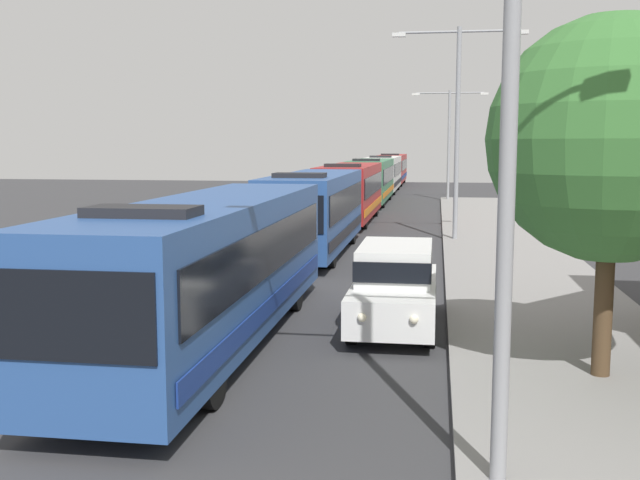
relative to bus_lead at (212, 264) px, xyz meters
The scene contains 11 objects.
bus_lead is the anchor object (origin of this frame).
bus_second_in_line 13.26m from the bus_lead, 90.00° to the left, with size 2.58×10.65×3.21m.
bus_middle 25.21m from the bus_lead, 90.00° to the left, with size 2.58×11.39×3.21m.
bus_fourth_in_line 37.80m from the bus_lead, 90.00° to the left, with size 2.58×12.05×3.21m.
bus_rear 50.30m from the bus_lead, 90.00° to the left, with size 2.58×11.99×3.21m.
bus_tail_end 62.78m from the bus_lead, 90.00° to the left, with size 2.58×11.96×3.21m.
white_suv 4.27m from the bus_lead, 28.74° to the left, with size 1.86×5.10×1.90m.
streetlamp_near 8.83m from the bus_lead, 48.12° to the right, with size 5.80×0.28×8.32m.
streetlamp_mid 18.66m from the bus_lead, 72.81° to the left, with size 5.55×0.28×8.84m.
streetlamp_far 41.40m from the bus_lead, 82.48° to the left, with size 5.44×0.28×7.87m.
roadside_tree 8.07m from the bus_lead, 11.32° to the right, with size 4.21×4.21×6.22m.
Camera 1 is at (3.30, -2.52, 4.20)m, focal length 42.09 mm.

